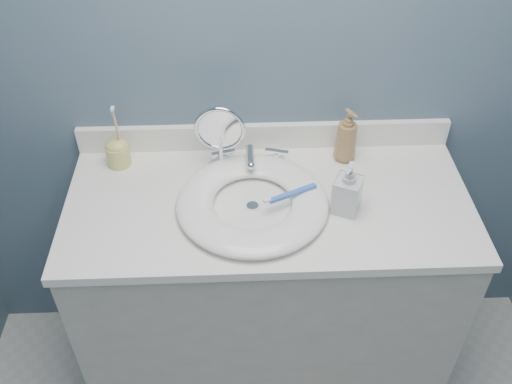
{
  "coord_description": "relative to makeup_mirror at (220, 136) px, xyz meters",
  "views": [
    {
      "loc": [
        -0.09,
        -0.28,
        2.03
      ],
      "look_at": [
        -0.04,
        0.94,
        0.94
      ],
      "focal_mm": 40.0,
      "sensor_mm": 36.0,
      "label": 1
    }
  ],
  "objects": [
    {
      "name": "toothbrush_lying",
      "position": [
        0.2,
        -0.18,
        -0.08
      ],
      "size": [
        0.16,
        0.09,
        0.02
      ],
      "rotation": [
        0.0,
        0.0,
        0.43
      ],
      "color": "blue",
      "rests_on": "basin"
    },
    {
      "name": "backsplash",
      "position": [
        0.14,
        0.11,
        -0.08
      ],
      "size": [
        1.22,
        0.02,
        0.09
      ],
      "primitive_type": "cube",
      "color": "white",
      "rests_on": "countertop"
    },
    {
      "name": "basin",
      "position": [
        0.09,
        -0.19,
        -0.11
      ],
      "size": [
        0.45,
        0.45,
        0.04
      ],
      "primitive_type": null,
      "color": "white",
      "rests_on": "countertop"
    },
    {
      "name": "soap_bottle_clear",
      "position": [
        0.36,
        -0.21,
        -0.04
      ],
      "size": [
        0.1,
        0.1,
        0.17
      ],
      "primitive_type": "imported",
      "rotation": [
        0.0,
        0.0,
        -0.43
      ],
      "color": "silver",
      "rests_on": "countertop"
    },
    {
      "name": "makeup_mirror",
      "position": [
        0.0,
        0.0,
        0.0
      ],
      "size": [
        0.16,
        0.09,
        0.23
      ],
      "rotation": [
        0.0,
        0.0,
        -0.1
      ],
      "color": "silver",
      "rests_on": "countertop"
    },
    {
      "name": "faucet",
      "position": [
        0.09,
        0.01,
        -0.1
      ],
      "size": [
        0.25,
        0.13,
        0.07
      ],
      "color": "silver",
      "rests_on": "countertop"
    },
    {
      "name": "drain",
      "position": [
        0.09,
        -0.19,
        -0.12
      ],
      "size": [
        0.04,
        0.04,
        0.01
      ],
      "primitive_type": "cylinder",
      "color": "silver",
      "rests_on": "countertop"
    },
    {
      "name": "vanity_cabinet",
      "position": [
        0.14,
        -0.16,
        -0.58
      ],
      "size": [
        1.2,
        0.55,
        0.85
      ],
      "primitive_type": "cube",
      "color": "#B9B5A9",
      "rests_on": "ground"
    },
    {
      "name": "back_wall",
      "position": [
        0.14,
        0.12,
        0.19
      ],
      "size": [
        2.2,
        0.02,
        2.4
      ],
      "primitive_type": "cube",
      "color": "#4A646F",
      "rests_on": "ground"
    },
    {
      "name": "soap_bottle_amber",
      "position": [
        0.4,
        0.03,
        -0.03
      ],
      "size": [
        0.1,
        0.1,
        0.18
      ],
      "primitive_type": "imported",
      "rotation": [
        0.0,
        0.0,
        0.51
      ],
      "color": "olive",
      "rests_on": "countertop"
    },
    {
      "name": "countertop",
      "position": [
        0.14,
        -0.16,
        -0.14
      ],
      "size": [
        1.22,
        0.57,
        0.03
      ],
      "primitive_type": "cube",
      "color": "white",
      "rests_on": "vanity_cabinet"
    },
    {
      "name": "toothbrush_holder",
      "position": [
        -0.33,
        0.04,
        -0.08
      ],
      "size": [
        0.08,
        0.08,
        0.22
      ],
      "rotation": [
        0.0,
        0.0,
        -0.14
      ],
      "color": "#D1C568",
      "rests_on": "countertop"
    }
  ]
}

